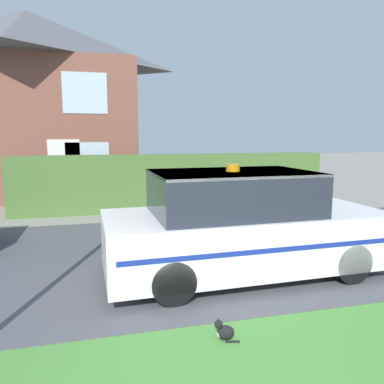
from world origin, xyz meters
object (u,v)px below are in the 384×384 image
at_px(house_left, 31,102).
at_px(cat, 224,331).
at_px(police_car, 242,226).
at_px(wheelie_bin, 295,187).

bearing_deg(house_left, cat, -73.22).
distance_m(police_car, house_left, 11.63).
xyz_separation_m(police_car, cat, (-0.92, -1.80, -0.71)).
height_order(police_car, wheelie_bin, police_car).
bearing_deg(wheelie_bin, house_left, 139.36).
bearing_deg(wheelie_bin, police_car, -139.00).
relative_size(cat, wheelie_bin, 0.25).
bearing_deg(wheelie_bin, cat, -136.98).
xyz_separation_m(police_car, wheelie_bin, (4.18, 5.75, -0.29)).
height_order(house_left, wheelie_bin, house_left).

